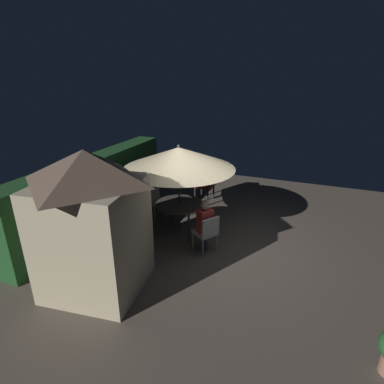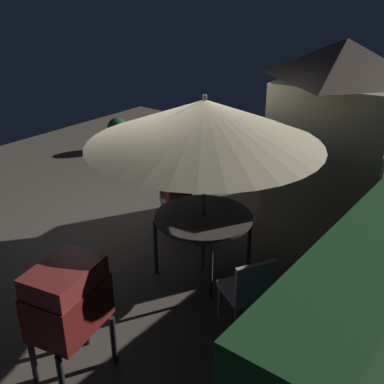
% 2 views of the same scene
% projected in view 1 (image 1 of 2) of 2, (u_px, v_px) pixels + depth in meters
% --- Properties ---
extents(ground_plane, '(11.00, 11.00, 0.00)m').
position_uv_depth(ground_plane, '(218.00, 245.00, 7.45)').
color(ground_plane, brown).
extents(hedge_backdrop, '(5.93, 0.65, 1.85)m').
position_uv_depth(hedge_backdrop, '(96.00, 190.00, 8.31)').
color(hedge_backdrop, '#1E4C23').
rests_on(hedge_backdrop, ground).
extents(garden_shed, '(1.92, 1.98, 2.72)m').
position_uv_depth(garden_shed, '(92.00, 222.00, 5.54)').
color(garden_shed, '#C6B793').
rests_on(garden_shed, ground).
extents(patio_table, '(1.23, 1.23, 0.80)m').
position_uv_depth(patio_table, '(179.00, 206.00, 7.83)').
color(patio_table, '#47423D').
rests_on(patio_table, ground).
extents(patio_umbrella, '(2.77, 2.77, 2.31)m').
position_uv_depth(patio_umbrella, '(179.00, 158.00, 7.38)').
color(patio_umbrella, '#4C4C51').
rests_on(patio_umbrella, ground).
extents(bbq_grill, '(0.79, 0.64, 1.20)m').
position_uv_depth(bbq_grill, '(205.00, 176.00, 9.67)').
color(bbq_grill, maroon).
rests_on(bbq_grill, ground).
extents(chair_near_shed, '(0.64, 0.64, 0.90)m').
position_uv_depth(chair_near_shed, '(207.00, 231.00, 6.99)').
color(chair_near_shed, silver).
rests_on(chair_near_shed, ground).
extents(chair_far_side, '(0.63, 0.63, 0.90)m').
position_uv_depth(chair_far_side, '(155.00, 199.00, 8.80)').
color(chair_far_side, silver).
rests_on(chair_far_side, ground).
extents(person_in_red, '(0.42, 0.39, 1.26)m').
position_uv_depth(person_in_red, '(205.00, 220.00, 6.96)').
color(person_in_red, '#CC3D33').
rests_on(person_in_red, ground).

